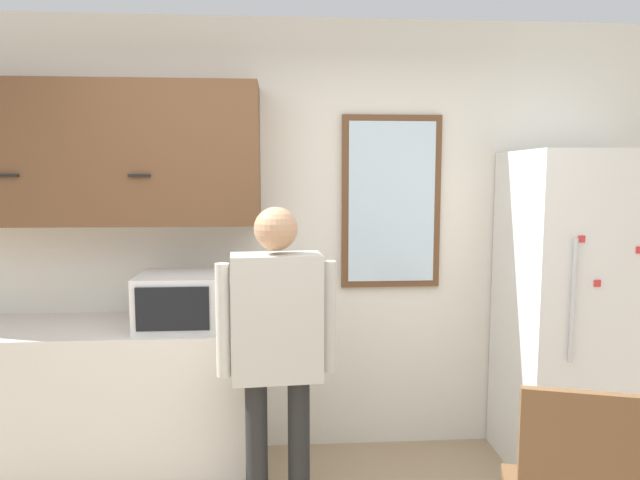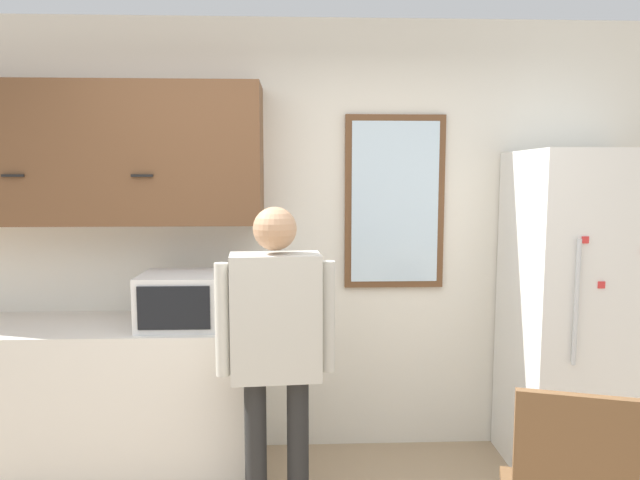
{
  "view_description": "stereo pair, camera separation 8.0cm",
  "coord_description": "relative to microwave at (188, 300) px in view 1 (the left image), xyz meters",
  "views": [
    {
      "loc": [
        -0.08,
        -1.76,
        1.74
      ],
      "look_at": [
        0.11,
        0.98,
        1.44
      ],
      "focal_mm": 32.0,
      "sensor_mm": 36.0,
      "label": 1
    },
    {
      "loc": [
        -0.0,
        -1.77,
        1.74
      ],
      "look_at": [
        0.11,
        0.98,
        1.44
      ],
      "focal_mm": 32.0,
      "sensor_mm": 36.0,
      "label": 2
    }
  ],
  "objects": [
    {
      "name": "window",
      "position": [
        1.21,
        0.36,
        0.53
      ],
      "size": [
        0.62,
        0.05,
        1.08
      ],
      "color": "brown"
    },
    {
      "name": "back_wall",
      "position": [
        0.6,
        0.41,
        0.3
      ],
      "size": [
        6.0,
        0.06,
        2.7
      ],
      "color": "silver",
      "rests_on": "ground_plane"
    },
    {
      "name": "refrigerator",
      "position": [
        2.25,
        0.02,
        -0.11
      ],
      "size": [
        0.74,
        0.73,
        1.89
      ],
      "color": "white",
      "rests_on": "ground_plane"
    },
    {
      "name": "counter",
      "position": [
        -0.6,
        0.06,
        -0.6
      ],
      "size": [
        2.0,
        0.63,
        0.9
      ],
      "color": "silver",
      "rests_on": "ground_plane"
    },
    {
      "name": "person",
      "position": [
        0.5,
        -0.44,
        -0.08
      ],
      "size": [
        0.59,
        0.25,
        1.6
      ],
      "rotation": [
        0.0,
        0.0,
        0.08
      ],
      "color": "black",
      "rests_on": "ground_plane"
    },
    {
      "name": "microwave",
      "position": [
        0.0,
        0.0,
        0.0
      ],
      "size": [
        0.55,
        0.42,
        0.3
      ],
      "color": "white",
      "rests_on": "counter"
    },
    {
      "name": "upper_cabinets",
      "position": [
        -0.6,
        0.2,
        0.82
      ],
      "size": [
        2.0,
        0.37,
        0.81
      ],
      "color": "brown"
    }
  ]
}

